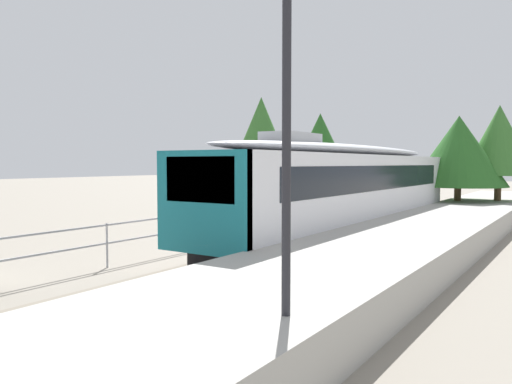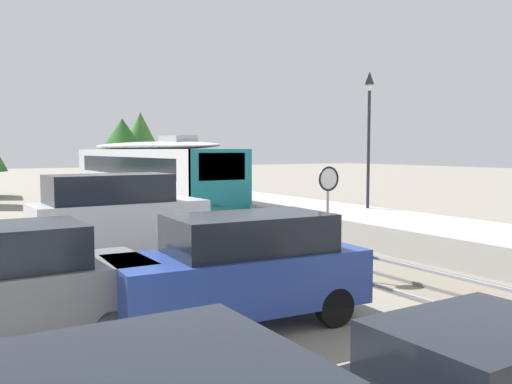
# 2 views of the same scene
# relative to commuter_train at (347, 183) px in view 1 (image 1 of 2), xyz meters

# --- Properties ---
(ground_plane) EXTENTS (160.00, 160.00, 0.00)m
(ground_plane) POSITION_rel_commuter_train_xyz_m (-3.00, -7.99, -2.14)
(ground_plane) COLOR gray
(track_rails) EXTENTS (3.20, 60.00, 0.14)m
(track_rails) POSITION_rel_commuter_train_xyz_m (0.00, -7.99, -2.11)
(track_rails) COLOR slate
(track_rails) RESTS_ON ground
(commuter_train) EXTENTS (2.82, 18.07, 3.74)m
(commuter_train) POSITION_rel_commuter_train_xyz_m (0.00, 0.00, 0.00)
(commuter_train) COLOR silver
(commuter_train) RESTS_ON track_rails
(station_platform) EXTENTS (3.90, 60.00, 0.90)m
(station_platform) POSITION_rel_commuter_train_xyz_m (3.25, -7.99, -1.69)
(station_platform) COLOR #A8A59E
(station_platform) RESTS_ON ground
(platform_lamp_mid_platform) EXTENTS (0.34, 0.34, 5.35)m
(platform_lamp_mid_platform) POSITION_rel_commuter_train_xyz_m (4.55, -12.60, 2.48)
(platform_lamp_mid_platform) COLOR #232328
(platform_lamp_mid_platform) RESTS_ON station_platform
(tree_behind_carpark) EXTENTS (3.72, 3.72, 6.07)m
(tree_behind_carpark) POSITION_rel_commuter_train_xyz_m (3.83, 11.64, 2.01)
(tree_behind_carpark) COLOR brown
(tree_behind_carpark) RESTS_ON ground
(tree_behind_station_far) EXTENTS (5.09, 5.09, 5.49)m
(tree_behind_station_far) POSITION_rel_commuter_train_xyz_m (2.02, 10.39, 1.43)
(tree_behind_station_far) COLOR brown
(tree_behind_station_far) RESTS_ON ground
(tree_distant_left) EXTENTS (4.48, 4.48, 6.36)m
(tree_distant_left) POSITION_rel_commuter_train_xyz_m (-7.58, 13.08, 1.89)
(tree_distant_left) COLOR brown
(tree_distant_left) RESTS_ON ground
(tree_distant_centre) EXTENTS (3.71, 3.71, 6.82)m
(tree_distant_centre) POSITION_rel_commuter_train_xyz_m (-8.27, 6.65, 2.45)
(tree_distant_centre) COLOR brown
(tree_distant_centre) RESTS_ON ground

